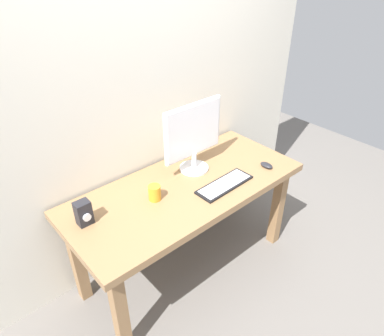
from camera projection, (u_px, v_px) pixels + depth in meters
ground_plane at (187, 265)px, 2.81m from camera, size 6.00×6.00×0.00m
wall_back at (144, 66)px, 2.26m from camera, size 3.15×0.04×3.00m
desk at (186, 198)px, 2.45m from camera, size 1.67×0.73×0.78m
monitor at (193, 135)px, 2.43m from camera, size 0.48×0.21×0.50m
keyboard_primary at (225, 185)px, 2.39m from camera, size 0.43×0.16×0.02m
mouse at (266, 165)px, 2.58m from camera, size 0.06×0.10×0.03m
audio_controller at (84, 213)px, 2.03m from camera, size 0.09×0.08×0.15m
coffee_mug at (155, 193)px, 2.24m from camera, size 0.08×0.08×0.10m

